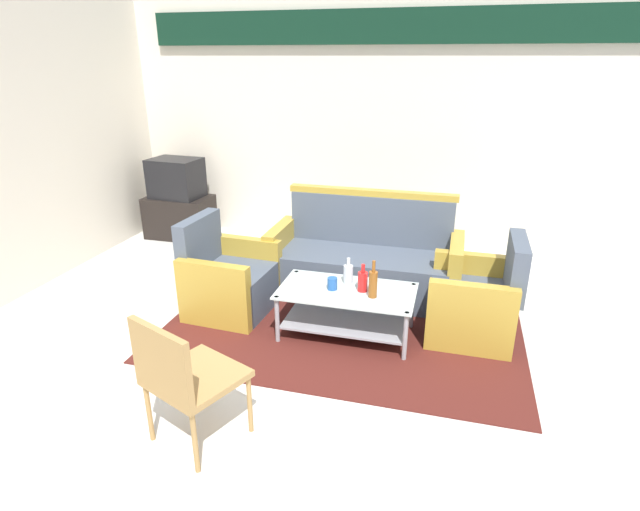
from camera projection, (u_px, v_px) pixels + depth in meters
ground_plane at (328, 379)px, 3.67m from camera, size 14.00×14.00×0.00m
wall_back at (394, 121)px, 5.88m from camera, size 6.52×0.19×2.80m
rug at (345, 322)px, 4.44m from camera, size 2.96×2.11×0.01m
couch at (365, 262)px, 4.91m from camera, size 1.80×0.75×0.96m
armchair_left at (229, 281)px, 4.58m from camera, size 0.74×0.80×0.85m
armchair_right at (475, 303)px, 4.17m from camera, size 0.71×0.77×0.85m
coffee_table at (347, 305)px, 4.16m from camera, size 1.10×0.60×0.40m
bottle_brown at (373, 283)px, 3.95m from camera, size 0.07×0.07×0.30m
bottle_red at (363, 281)px, 4.07m from camera, size 0.08×0.08×0.23m
bottle_clear at (348, 274)px, 4.21m from camera, size 0.08×0.08×0.22m
cup at (332, 284)px, 4.11m from camera, size 0.08×0.08×0.10m
tv_stand at (180, 217)px, 6.50m from camera, size 0.80×0.50×0.52m
television at (176, 178)px, 6.32m from camera, size 0.63×0.49×0.48m
wicker_chair at (183, 374)px, 2.88m from camera, size 0.63×0.63×0.84m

